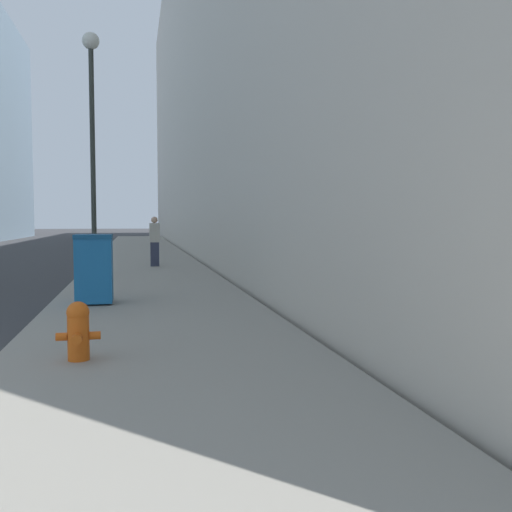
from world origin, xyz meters
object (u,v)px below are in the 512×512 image
at_px(fire_hydrant, 78,330).
at_px(pedestrian_on_sidewalk, 155,241).
at_px(trash_bin, 94,268).
at_px(lamppost, 92,120).

distance_m(fire_hydrant, pedestrian_on_sidewalk, 12.75).
bearing_deg(trash_bin, fire_hydrant, -88.38).
bearing_deg(pedestrian_on_sidewalk, lamppost, -115.45).
relative_size(fire_hydrant, trash_bin, 0.51).
relative_size(trash_bin, pedestrian_on_sidewalk, 0.78).
xyz_separation_m(lamppost, pedestrian_on_sidewalk, (1.69, 3.55, -3.32)).
relative_size(trash_bin, lamppost, 0.20).
xyz_separation_m(trash_bin, lamppost, (-0.31, 4.75, 3.49)).
xyz_separation_m(fire_hydrant, trash_bin, (-0.12, 4.38, 0.32)).
bearing_deg(fire_hydrant, pedestrian_on_sidewalk, 84.35).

